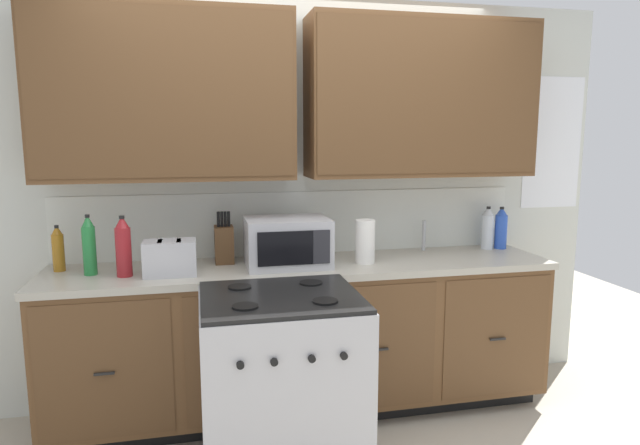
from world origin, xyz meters
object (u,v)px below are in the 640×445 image
Objects in this scene: stove_range at (282,388)px; bottle_green at (89,246)px; microwave at (287,242)px; paper_towel_roll at (365,241)px; bottle_clear at (488,228)px; bottle_red at (123,247)px; bottle_amber at (58,249)px; knife_block at (224,244)px; bottle_blue at (501,228)px; toaster at (170,258)px.

stove_range is 1.30m from bottle_green.
microwave is 0.46m from paper_towel_roll.
bottle_clear is at bearing 13.31° from paper_towel_roll.
bottle_red reaches higher than microwave.
stove_range is at bearing -33.65° from bottle_green.
microwave is 1.28m from bottle_amber.
knife_block is at bearing 0.51° from bottle_amber.
bottle_green reaches higher than bottle_blue.
bottle_clear is (2.28, 0.24, -0.02)m from bottle_red.
knife_block is 0.92m from bottle_amber.
bottle_blue is (2.14, 0.25, 0.04)m from toaster.
bottle_green is 1.18× the size of bottle_blue.
knife_block is 1.19× the size of bottle_amber.
bottle_clear is at bearing 27.69° from stove_range.
bottle_red is (-0.54, -0.21, 0.05)m from knife_block.
toaster is 0.84× the size of bottle_green.
bottle_amber is (-1.27, 0.15, -0.01)m from microwave.
stove_range is 1.49m from bottle_amber.
toaster is at bearing 134.47° from stove_range.
bottle_amber is at bearing -179.19° from bottle_clear.
bottle_green is at bearing 146.35° from stove_range.
stove_range is 3.65× the size of paper_towel_roll.
paper_towel_roll is 1.55m from bottle_green.
bottle_clear is (2.47, 0.16, -0.02)m from bottle_green.
knife_block is at bearing -179.03° from bottle_clear.
bottle_clear is (0.92, 0.22, 0.01)m from paper_towel_roll.
knife_block reaches higher than toaster.
stove_range is 0.87m from microwave.
paper_towel_roll is 1.00× the size of bottle_amber.
knife_block is 0.84m from paper_towel_roll.
bottle_red reaches higher than knife_block.
microwave is (0.13, 0.61, 0.60)m from stove_range.
bottle_amber reaches higher than toaster.
microwave is 1.55× the size of knife_block.
bottle_amber is (-0.61, 0.22, 0.03)m from toaster.
microwave is 1.49m from bottle_blue.
paper_towel_roll is 1.04m from bottle_blue.
stove_range is at bearing -102.27° from microwave.
toaster is (-0.66, -0.08, -0.04)m from microwave.
bottle_blue is (0.09, -0.01, -0.00)m from bottle_clear.
bottle_green is at bearing 167.00° from toaster.
bottle_clear is at bearing 0.81° from bottle_amber.
bottle_amber is at bearing 173.37° from microwave.
bottle_amber is at bearing 151.68° from bottle_red.
bottle_blue is 1.08× the size of bottle_amber.
bottle_clear is 1.02× the size of bottle_blue.
toaster is 0.65m from bottle_amber.
bottle_blue reaches higher than stove_range.
paper_towel_roll is (0.82, -0.19, 0.01)m from knife_block.
paper_towel_roll is 0.78× the size of bottle_green.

